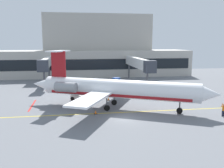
# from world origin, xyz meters

# --- Properties ---
(ground) EXTENTS (120.00, 120.00, 0.11)m
(ground) POSITION_xyz_m (-0.00, 0.00, -0.05)
(ground) COLOR slate
(terminal_building) EXTENTS (65.47, 15.04, 19.33)m
(terminal_building) POSITION_xyz_m (-1.40, 47.94, 7.29)
(terminal_building) COLOR #B7B2A8
(terminal_building) RESTS_ON ground
(jet_bridge_west) EXTENTS (2.40, 16.75, 6.66)m
(jet_bridge_west) POSITION_xyz_m (-13.60, 30.92, 5.26)
(jet_bridge_west) COLOR silver
(jet_bridge_west) RESTS_ON ground
(jet_bridge_east) EXTENTS (2.40, 22.63, 6.68)m
(jet_bridge_east) POSITION_xyz_m (9.34, 27.93, 5.30)
(jet_bridge_east) COLOR silver
(jet_bridge_east) RESTS_ON ground
(regional_jet) EXTENTS (28.95, 21.38, 9.18)m
(regional_jet) POSITION_xyz_m (-0.45, 5.82, 3.21)
(regional_jet) COLOR white
(regional_jet) RESTS_ON ground
(baggage_tug) EXTENTS (3.69, 3.54, 1.98)m
(baggage_tug) POSITION_xyz_m (3.00, 26.71, 0.91)
(baggage_tug) COLOR #1E4CB2
(baggage_tug) RESTS_ON ground
(pushback_tractor) EXTENTS (3.65, 3.30, 1.92)m
(pushback_tractor) POSITION_xyz_m (-6.03, 12.62, 0.88)
(pushback_tractor) COLOR silver
(pushback_tractor) RESTS_ON ground
(belt_loader) EXTENTS (2.08, 3.04, 1.94)m
(belt_loader) POSITION_xyz_m (-11.02, 22.75, 0.88)
(belt_loader) COLOR #1E4CB2
(belt_loader) RESTS_ON ground
(marshaller) EXTENTS (0.83, 0.34, 1.95)m
(marshaller) POSITION_xyz_m (14.28, -1.05, 1.00)
(marshaller) COLOR #191E33
(marshaller) RESTS_ON ground
(safety_cone_alpha) EXTENTS (0.47, 0.47, 0.55)m
(safety_cone_alpha) POSITION_xyz_m (-3.80, 3.02, 0.25)
(safety_cone_alpha) COLOR orange
(safety_cone_alpha) RESTS_ON ground
(safety_cone_bravo) EXTENTS (0.47, 0.47, 0.55)m
(safety_cone_bravo) POSITION_xyz_m (-0.65, 11.42, 0.25)
(safety_cone_bravo) COLOR orange
(safety_cone_bravo) RESTS_ON ground
(safety_cone_charlie) EXTENTS (0.47, 0.47, 0.55)m
(safety_cone_charlie) POSITION_xyz_m (-4.04, 9.02, 0.25)
(safety_cone_charlie) COLOR orange
(safety_cone_charlie) RESTS_ON ground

